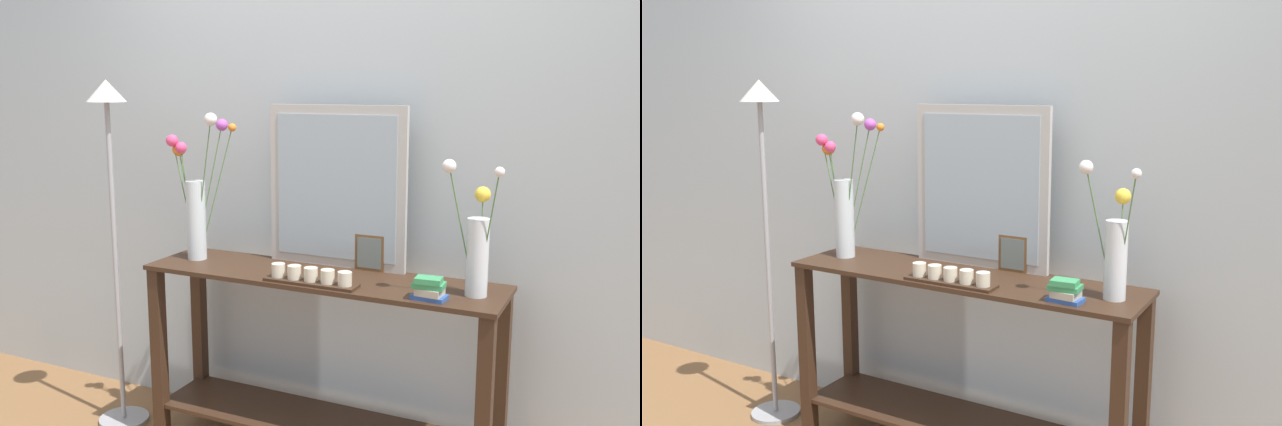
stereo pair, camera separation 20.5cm
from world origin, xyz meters
The scene contains 9 objects.
wall_back centered at (0.00, 0.32, 1.35)m, with size 6.40×0.08×2.70m, color #B2BCC1.
console_table centered at (0.00, 0.00, 0.51)m, with size 1.55×0.39×0.85m.
mirror_leaning centered at (0.00, 0.16, 1.20)m, with size 0.63×0.03×0.70m.
tall_vase_left centered at (-0.63, 0.01, 1.12)m, with size 0.28×0.18×0.67m.
vase_right centered at (0.65, 0.00, 1.04)m, with size 0.22×0.21×0.52m.
candle_tray centered at (0.02, -0.13, 0.88)m, with size 0.39×0.09×0.07m.
picture_frame_small centered at (0.16, 0.15, 0.93)m, with size 0.13×0.01×0.16m.
book_stack centered at (0.51, -0.13, 0.89)m, with size 0.13×0.09×0.09m.
floor_lamp centered at (-1.03, -0.08, 1.12)m, with size 0.24×0.24×1.66m.
Camera 2 is at (1.39, -2.42, 1.63)m, focal length 38.75 mm.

